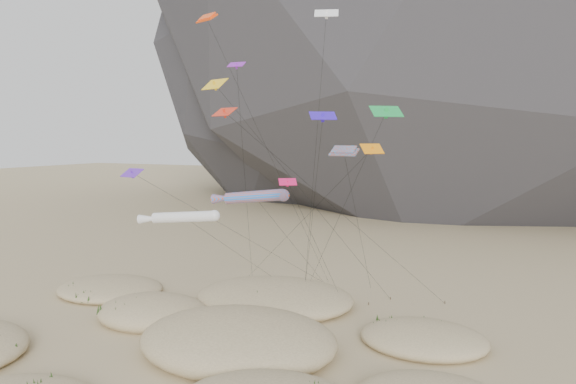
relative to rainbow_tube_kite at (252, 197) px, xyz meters
name	(u,v)px	position (x,y,z in m)	size (l,w,h in m)	color
ground	(191,368)	(1.28, -11.78, -11.73)	(500.00, 500.00, 0.00)	#CCB789
dunes	(196,337)	(-1.12, -7.62, -11.05)	(50.29, 40.26, 3.93)	#CCB789
dune_grass	(204,337)	(-0.33, -7.67, -10.89)	(41.20, 26.70, 1.50)	black
kite_stakes	(332,294)	(3.88, 10.92, -11.58)	(23.15, 5.35, 0.30)	#3F2D1E
rainbow_tube_kite	(252,197)	(0.00, 0.00, 0.00)	(7.87, 12.68, 12.60)	#E84B18
white_tube_kite	(180,217)	(-3.62, -6.14, -1.34)	(7.57, 19.41, 11.14)	silver
orange_parafoil	(209,23)	(-5.43, 1.53, 16.46)	(8.35, 15.60, 29.12)	#FF460D
multi_parafoil	(344,154)	(9.94, -2.56, 4.19)	(4.36, 18.97, 16.59)	red
delta_kites	(275,117)	(2.17, 0.53, 7.30)	(29.73, 18.09, 29.02)	red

